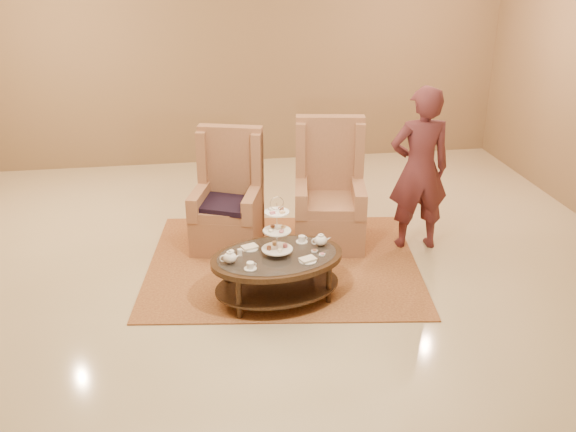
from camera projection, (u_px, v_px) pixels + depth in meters
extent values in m
plane|color=beige|center=(278.00, 283.00, 6.51)|extent=(8.00, 8.00, 0.00)
cube|color=silver|center=(278.00, 283.00, 6.51)|extent=(8.00, 8.00, 0.02)
cube|color=#8C6F4C|center=(240.00, 47.00, 9.44)|extent=(8.00, 0.04, 3.50)
cube|color=#B0763E|center=(283.00, 263.00, 6.91)|extent=(3.15, 2.74, 0.02)
cylinder|color=black|center=(239.00, 299.00, 5.82)|extent=(0.06, 0.06, 0.42)
cylinder|color=black|center=(329.00, 284.00, 6.08)|extent=(0.06, 0.06, 0.42)
cylinder|color=black|center=(227.00, 276.00, 6.22)|extent=(0.06, 0.06, 0.42)
cylinder|color=black|center=(312.00, 262.00, 6.48)|extent=(0.06, 0.06, 0.42)
cylinder|color=silver|center=(277.00, 230.00, 5.94)|extent=(0.01, 0.01, 0.52)
torus|color=silver|center=(277.00, 204.00, 5.83)|extent=(0.13, 0.03, 0.13)
cylinder|color=silver|center=(277.00, 249.00, 6.02)|extent=(0.34, 0.34, 0.01)
cylinder|color=silver|center=(277.00, 231.00, 5.94)|extent=(0.30, 0.30, 0.01)
cylinder|color=silver|center=(277.00, 212.00, 5.87)|extent=(0.27, 0.27, 0.01)
cylinder|color=#B75D68|center=(285.00, 246.00, 6.03)|extent=(0.05, 0.05, 0.03)
cylinder|color=tan|center=(275.00, 243.00, 6.08)|extent=(0.05, 0.05, 0.03)
cylinder|color=brown|center=(269.00, 248.00, 5.98)|extent=(0.05, 0.05, 0.03)
cylinder|color=#F3EACE|center=(280.00, 250.00, 5.94)|extent=(0.05, 0.05, 0.03)
ellipsoid|color=tan|center=(283.00, 227.00, 5.97)|extent=(0.05, 0.05, 0.03)
ellipsoid|color=brown|center=(273.00, 226.00, 5.99)|extent=(0.05, 0.05, 0.03)
ellipsoid|color=#F3EACE|center=(271.00, 231.00, 5.89)|extent=(0.05, 0.05, 0.03)
ellipsoid|color=#B75D68|center=(281.00, 231.00, 5.88)|extent=(0.05, 0.05, 0.03)
cube|color=brown|center=(281.00, 208.00, 5.91)|extent=(0.05, 0.04, 0.02)
cube|color=#F3EACE|center=(271.00, 209.00, 5.90)|extent=(0.05, 0.04, 0.02)
cube|color=#B75D68|center=(273.00, 213.00, 5.81)|extent=(0.05, 0.04, 0.02)
cube|color=tan|center=(282.00, 212.00, 5.83)|extent=(0.05, 0.04, 0.02)
ellipsoid|color=silver|center=(230.00, 258.00, 5.87)|extent=(0.15, 0.15, 0.10)
cylinder|color=silver|center=(230.00, 252.00, 5.84)|extent=(0.07, 0.07, 0.01)
sphere|color=silver|center=(230.00, 251.00, 5.84)|extent=(0.02, 0.02, 0.02)
cone|color=silver|center=(238.00, 256.00, 5.89)|extent=(0.08, 0.04, 0.05)
torus|color=silver|center=(223.00, 259.00, 5.85)|extent=(0.07, 0.02, 0.07)
ellipsoid|color=silver|center=(321.00, 240.00, 6.20)|extent=(0.15, 0.15, 0.10)
cylinder|color=silver|center=(321.00, 235.00, 6.18)|extent=(0.07, 0.07, 0.01)
sphere|color=silver|center=(321.00, 234.00, 6.17)|extent=(0.02, 0.02, 0.02)
cone|color=silver|center=(328.00, 239.00, 6.22)|extent=(0.08, 0.04, 0.05)
torus|color=silver|center=(315.00, 241.00, 6.18)|extent=(0.07, 0.02, 0.07)
cylinder|color=silver|center=(250.00, 268.00, 5.78)|extent=(0.13, 0.13, 0.01)
cylinder|color=silver|center=(250.00, 265.00, 5.77)|extent=(0.08, 0.08, 0.06)
torus|color=silver|center=(255.00, 265.00, 5.78)|extent=(0.04, 0.01, 0.04)
cylinder|color=silver|center=(302.00, 242.00, 6.30)|extent=(0.13, 0.13, 0.01)
cylinder|color=silver|center=(302.00, 239.00, 6.28)|extent=(0.08, 0.08, 0.06)
torus|color=silver|center=(306.00, 238.00, 6.29)|extent=(0.04, 0.01, 0.04)
cylinder|color=silver|center=(250.00, 248.00, 6.16)|extent=(0.19, 0.19, 0.01)
cube|color=beige|center=(250.00, 247.00, 6.15)|extent=(0.18, 0.15, 0.02)
cylinder|color=silver|center=(308.00, 261.00, 5.93)|extent=(0.19, 0.19, 0.01)
cube|color=beige|center=(308.00, 259.00, 5.92)|extent=(0.18, 0.15, 0.02)
cylinder|color=silver|center=(240.00, 252.00, 6.02)|extent=(0.05, 0.05, 0.06)
cylinder|color=silver|center=(322.00, 255.00, 6.03)|extent=(0.07, 0.07, 0.01)
cylinder|color=#B75D68|center=(322.00, 254.00, 6.02)|extent=(0.05, 0.05, 0.01)
cylinder|color=silver|center=(314.00, 251.00, 6.10)|extent=(0.07, 0.07, 0.01)
cylinder|color=brown|center=(314.00, 250.00, 6.09)|extent=(0.05, 0.05, 0.01)
cylinder|color=silver|center=(231.00, 252.00, 6.09)|extent=(0.07, 0.07, 0.01)
cylinder|color=#F3EACE|center=(231.00, 251.00, 6.08)|extent=(0.05, 0.05, 0.01)
cube|color=#A26C4C|center=(228.00, 229.00, 7.20)|extent=(0.89, 0.89, 0.43)
cube|color=#A26C4C|center=(226.00, 209.00, 7.05)|extent=(0.75, 0.75, 0.10)
cube|color=#A26C4C|center=(232.00, 183.00, 7.29)|extent=(0.73, 0.34, 1.33)
cube|color=#A26C4C|center=(203.00, 157.00, 7.17)|extent=(0.16, 0.24, 0.61)
cube|color=#A26C4C|center=(257.00, 159.00, 7.10)|extent=(0.16, 0.24, 0.61)
cube|color=#A26C4C|center=(199.00, 201.00, 7.05)|extent=(0.30, 0.65, 0.27)
cube|color=#A26C4C|center=(252.00, 204.00, 6.98)|extent=(0.30, 0.65, 0.27)
cube|color=black|center=(225.00, 204.00, 6.99)|extent=(0.72, 0.70, 0.06)
cube|color=#A26C4C|center=(329.00, 226.00, 7.26)|extent=(0.88, 0.88, 0.46)
cube|color=#A26C4C|center=(330.00, 204.00, 7.10)|extent=(0.75, 0.75, 0.11)
cube|color=#A26C4C|center=(329.00, 176.00, 7.36)|extent=(0.78, 0.28, 1.42)
cube|color=#A26C4C|center=(301.00, 150.00, 7.19)|extent=(0.15, 0.26, 0.65)
cube|color=#A26C4C|center=(359.00, 150.00, 7.18)|extent=(0.15, 0.26, 0.65)
cube|color=#A26C4C|center=(301.00, 197.00, 7.07)|extent=(0.25, 0.70, 0.28)
cube|color=#A26C4C|center=(359.00, 197.00, 7.06)|extent=(0.25, 0.70, 0.28)
imported|color=#532328|center=(419.00, 169.00, 6.95)|extent=(0.68, 0.46, 1.83)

